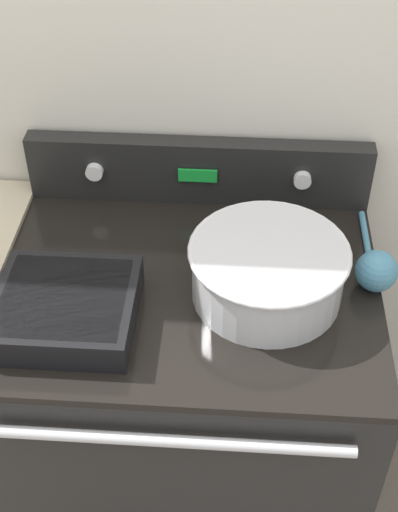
{
  "coord_description": "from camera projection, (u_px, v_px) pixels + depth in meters",
  "views": [
    {
      "loc": [
        0.09,
        -0.77,
        1.96
      ],
      "look_at": [
        0.02,
        0.34,
        0.99
      ],
      "focal_mm": 50.0,
      "sensor_mm": 36.0,
      "label": 1
    }
  ],
  "objects": [
    {
      "name": "ladle",
      "position": [
        376.0,
        269.0,
        1.47
      ],
      "size": [
        0.09,
        0.29,
        0.09
      ],
      "color": "teal",
      "rests_on": "stove_range"
    },
    {
      "name": "stove_range",
      "position": [
        191.0,
        415.0,
        1.8
      ],
      "size": [
        0.8,
        0.67,
        0.93
      ],
      "color": "black",
      "rests_on": "ground_plane"
    },
    {
      "name": "control_panel",
      "position": [
        199.0,
        171.0,
        1.67
      ],
      "size": [
        0.8,
        0.07,
        0.16
      ],
      "color": "black",
      "rests_on": "stove_range"
    },
    {
      "name": "casserole_dish",
      "position": [
        65.0,
        307.0,
        1.39
      ],
      "size": [
        0.27,
        0.26,
        0.07
      ],
      "color": "black",
      "rests_on": "stove_range"
    },
    {
      "name": "mixing_bowl",
      "position": [
        268.0,
        269.0,
        1.43
      ],
      "size": [
        0.32,
        0.32,
        0.12
      ],
      "color": "silver",
      "rests_on": "stove_range"
    },
    {
      "name": "kitchen_wall",
      "position": [
        200.0,
        63.0,
        1.56
      ],
      "size": [
        8.0,
        0.05,
        2.5
      ],
      "color": "silver",
      "rests_on": "ground_plane"
    }
  ]
}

